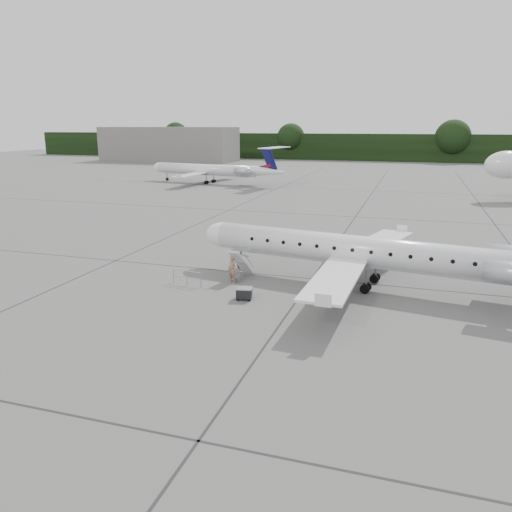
% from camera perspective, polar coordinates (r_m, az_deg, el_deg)
% --- Properties ---
extents(ground, '(320.00, 320.00, 0.00)m').
position_cam_1_polar(ground, '(29.63, 14.25, -6.73)').
color(ground, slate).
rests_on(ground, ground).
extents(treeline, '(260.00, 4.00, 8.00)m').
position_cam_1_polar(treeline, '(157.78, 17.59, 11.69)').
color(treeline, black).
rests_on(treeline, ground).
extents(terminal_building, '(40.00, 14.00, 10.00)m').
position_cam_1_polar(terminal_building, '(155.06, -9.92, 12.48)').
color(terminal_building, slate).
rests_on(terminal_building, ground).
extents(main_regional_jet, '(29.57, 23.37, 6.87)m').
position_cam_1_polar(main_regional_jet, '(33.98, 11.70, 2.24)').
color(main_regional_jet, silver).
rests_on(main_regional_jet, ground).
extents(airstair, '(1.20, 2.34, 2.15)m').
position_cam_1_polar(airstair, '(35.49, -1.74, -0.85)').
color(airstair, silver).
rests_on(airstair, ground).
extents(passenger, '(0.82, 0.72, 1.89)m').
position_cam_1_polar(passenger, '(34.46, -2.75, -1.56)').
color(passenger, '#89644A').
rests_on(passenger, ground).
extents(safety_railing, '(2.19, 0.37, 1.00)m').
position_cam_1_polar(safety_railing, '(34.38, -7.89, -2.50)').
color(safety_railing, '#909398').
rests_on(safety_railing, ground).
extents(baggage_cart, '(1.09, 0.95, 0.83)m').
position_cam_1_polar(baggage_cart, '(31.34, -1.36, -4.26)').
color(baggage_cart, black).
rests_on(baggage_cart, ground).
extents(bg_regional_left, '(29.59, 23.48, 7.01)m').
position_cam_1_polar(bg_regional_left, '(94.98, -5.82, 10.40)').
color(bg_regional_left, silver).
rests_on(bg_regional_left, ground).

